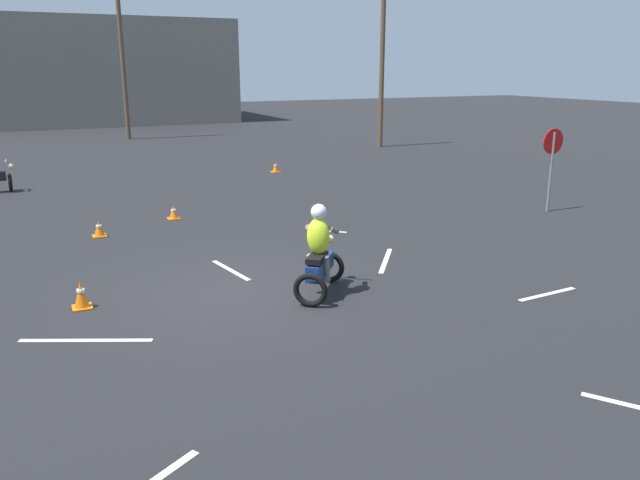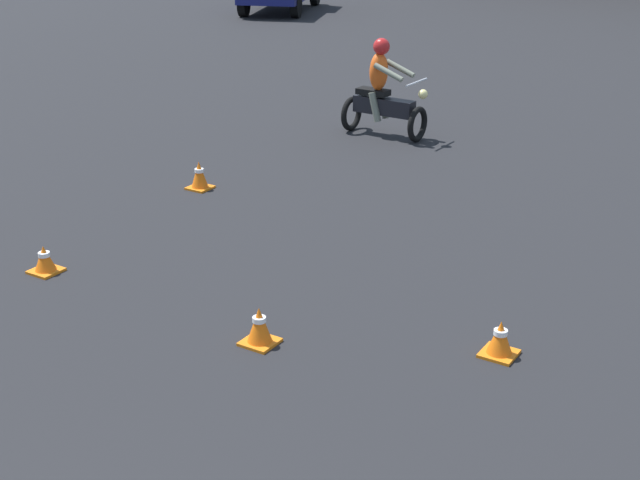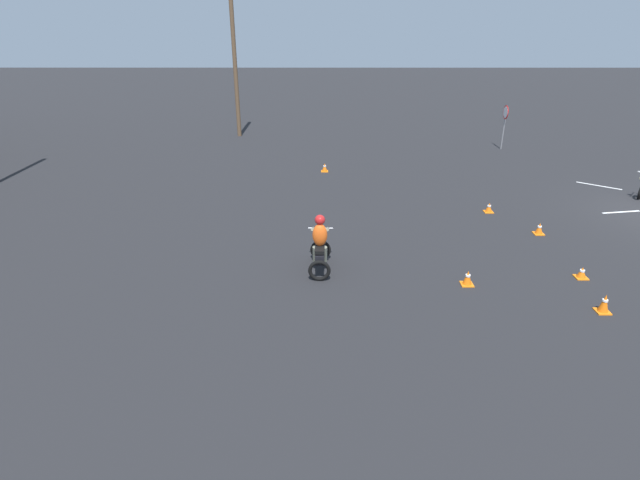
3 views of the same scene
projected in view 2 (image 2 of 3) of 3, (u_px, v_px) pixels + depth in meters
The scene contains 5 objects.
motorcycle_rider_background at pixel (383, 94), 15.06m from camera, with size 1.52×0.70×1.66m.
traffic_cone_near_left at pixel (45, 260), 9.98m from camera, with size 0.32×0.32×0.32m.
traffic_cone_near_right at pixel (500, 339), 8.23m from camera, with size 0.32×0.32×0.35m.
traffic_cone_mid_center at pixel (259, 326), 8.43m from camera, with size 0.32×0.32×0.38m.
traffic_cone_far_center at pixel (199, 176), 12.65m from camera, with size 0.32×0.32×0.40m.
Camera 2 is at (2.75, -0.98, 4.13)m, focal length 50.00 mm.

